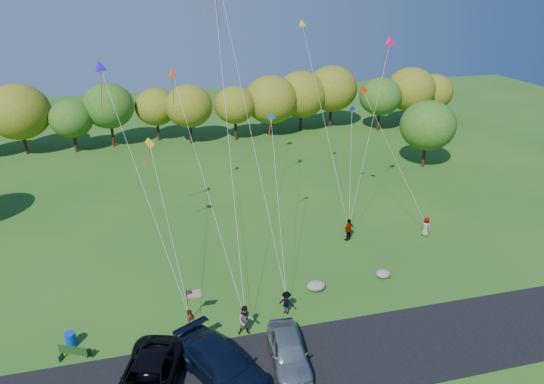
{
  "coord_description": "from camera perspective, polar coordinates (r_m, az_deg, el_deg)",
  "views": [
    {
      "loc": [
        -4.79,
        -23.38,
        19.21
      ],
      "look_at": [
        2.55,
        6.0,
        5.94
      ],
      "focal_mm": 32.0,
      "sensor_mm": 36.0,
      "label": 1
    }
  ],
  "objects": [
    {
      "name": "ground",
      "position": [
        30.64,
        -1.98,
        -15.18
      ],
      "size": [
        140.0,
        140.0,
        0.0
      ],
      "primitive_type": "plane",
      "color": "#255618",
      "rests_on": "ground"
    },
    {
      "name": "asphalt_lane",
      "position": [
        27.68,
        -0.11,
        -20.19
      ],
      "size": [
        44.0,
        6.0,
        0.06
      ],
      "primitive_type": "cube",
      "color": "black",
      "rests_on": "ground"
    },
    {
      "name": "treeline",
      "position": [
        61.62,
        -9.58,
        9.77
      ],
      "size": [
        74.72,
        27.86,
        8.04
      ],
      "color": "#362213",
      "rests_on": "ground"
    },
    {
      "name": "minivan_dark",
      "position": [
        26.6,
        -14.41,
        -20.71
      ],
      "size": [
        4.59,
        6.75,
        1.72
      ],
      "primitive_type": "imported",
      "rotation": [
        0.0,
        0.0,
        -0.31
      ],
      "color": "black",
      "rests_on": "asphalt_lane"
    },
    {
      "name": "minivan_navy",
      "position": [
        26.75,
        -5.91,
        -19.54
      ],
      "size": [
        5.05,
        6.59,
        1.78
      ],
      "primitive_type": "imported",
      "rotation": [
        0.0,
        0.0,
        0.48
      ],
      "color": "black",
      "rests_on": "asphalt_lane"
    },
    {
      "name": "minivan_silver",
      "position": [
        27.46,
        1.96,
        -18.21
      ],
      "size": [
        2.37,
        4.99,
        1.65
      ],
      "primitive_type": "imported",
      "rotation": [
        0.0,
        0.0,
        -0.09
      ],
      "color": "#989FA2",
      "rests_on": "asphalt_lane"
    },
    {
      "name": "flyer_a",
      "position": [
        29.67,
        -9.52,
        -14.9
      ],
      "size": [
        0.72,
        0.76,
        1.74
      ],
      "primitive_type": "imported",
      "rotation": [
        0.0,
        0.0,
        0.92
      ],
      "color": "#4C4C59",
      "rests_on": "ground"
    },
    {
      "name": "flyer_b",
      "position": [
        29.31,
        -3.13,
        -14.87
      ],
      "size": [
        1.06,
        0.9,
        1.94
      ],
      "primitive_type": "imported",
      "rotation": [
        0.0,
        0.0,
        -0.19
      ],
      "color": "#4C4C59",
      "rests_on": "ground"
    },
    {
      "name": "flyer_c",
      "position": [
        30.96,
        1.71,
        -12.88
      ],
      "size": [
        1.15,
        1.07,
        1.55
      ],
      "primitive_type": "imported",
      "rotation": [
        0.0,
        0.0,
        2.48
      ],
      "color": "#4C4C59",
      "rests_on": "ground"
    },
    {
      "name": "flyer_d",
      "position": [
        39.24,
        9.01,
        -4.4
      ],
      "size": [
        1.19,
        0.88,
        1.87
      ],
      "primitive_type": "imported",
      "rotation": [
        0.0,
        0.0,
        3.58
      ],
      "color": "#4C4C59",
      "rests_on": "ground"
    },
    {
      "name": "flyer_e",
      "position": [
        41.44,
        17.64,
        -3.9
      ],
      "size": [
        0.84,
        0.94,
        1.62
      ],
      "primitive_type": "imported",
      "rotation": [
        0.0,
        0.0,
        2.09
      ],
      "color": "#4C4C59",
      "rests_on": "ground"
    },
    {
      "name": "park_bench",
      "position": [
        30.02,
        -22.32,
        -17.02
      ],
      "size": [
        1.67,
        0.96,
        0.94
      ],
      "rotation": [
        0.0,
        0.0,
        -0.43
      ],
      "color": "#1A3F17",
      "rests_on": "ground"
    },
    {
      "name": "trash_barrel",
      "position": [
        30.99,
        -22.59,
        -15.74
      ],
      "size": [
        0.61,
        0.61,
        0.91
      ],
      "primitive_type": "cylinder",
      "color": "#0B36A5",
      "rests_on": "ground"
    },
    {
      "name": "flag_assembly",
      "position": [
        30.06,
        -9.48,
        -12.2
      ],
      "size": [
        0.87,
        0.57,
        2.36
      ],
      "color": "black",
      "rests_on": "ground"
    },
    {
      "name": "boulder_near",
      "position": [
        33.36,
        5.2,
        -10.93
      ],
      "size": [
        1.28,
        1.0,
        0.64
      ],
      "primitive_type": "ellipsoid",
      "color": "gray",
      "rests_on": "ground"
    },
    {
      "name": "boulder_far",
      "position": [
        35.39,
        12.96,
        -9.36
      ],
      "size": [
        1.06,
        0.88,
        0.55
      ],
      "primitive_type": "ellipsoid",
      "color": "slate",
      "rests_on": "ground"
    },
    {
      "name": "kites_aloft",
      "position": [
        36.37,
        -5.08,
        19.87
      ],
      "size": [
        21.53,
        8.51,
        14.05
      ],
      "color": "#E14C19",
      "rests_on": "ground"
    }
  ]
}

